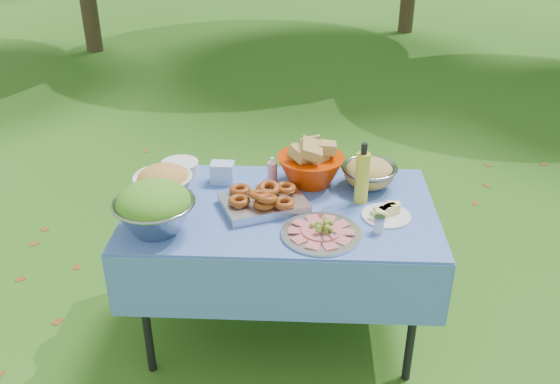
# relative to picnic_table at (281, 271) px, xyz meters

# --- Properties ---
(ground) EXTENTS (80.00, 80.00, 0.00)m
(ground) POSITION_rel_picnic_table_xyz_m (0.00, 0.00, -0.38)
(ground) COLOR #153509
(ground) RESTS_ON ground
(picnic_table) EXTENTS (1.46, 0.86, 0.76)m
(picnic_table) POSITION_rel_picnic_table_xyz_m (0.00, 0.00, 0.00)
(picnic_table) COLOR #84B4FF
(picnic_table) RESTS_ON ground
(salad_bowl) EXTENTS (0.39, 0.39, 0.23)m
(salad_bowl) POSITION_rel_picnic_table_xyz_m (-0.54, -0.24, 0.50)
(salad_bowl) COLOR gray
(salad_bowl) RESTS_ON picnic_table
(pasta_bowl_white) EXTENTS (0.30, 0.30, 0.16)m
(pasta_bowl_white) POSITION_rel_picnic_table_xyz_m (-0.58, 0.08, 0.46)
(pasta_bowl_white) COLOR silver
(pasta_bowl_white) RESTS_ON picnic_table
(plate_stack) EXTENTS (0.26, 0.26, 0.07)m
(plate_stack) POSITION_rel_picnic_table_xyz_m (-0.54, 0.31, 0.42)
(plate_stack) COLOR silver
(plate_stack) RESTS_ON picnic_table
(wipes_box) EXTENTS (0.12, 0.09, 0.11)m
(wipes_box) POSITION_rel_picnic_table_xyz_m (-0.31, 0.24, 0.43)
(wipes_box) COLOR #A3CAF7
(wipes_box) RESTS_ON picnic_table
(sanitizer_bottle) EXTENTS (0.05, 0.05, 0.14)m
(sanitizer_bottle) POSITION_rel_picnic_table_xyz_m (-0.05, 0.24, 0.45)
(sanitizer_bottle) COLOR pink
(sanitizer_bottle) RESTS_ON picnic_table
(bread_bowl) EXTENTS (0.45, 0.45, 0.23)m
(bread_bowl) POSITION_rel_picnic_table_xyz_m (0.14, 0.25, 0.49)
(bread_bowl) COLOR #C82D00
(bread_bowl) RESTS_ON picnic_table
(pasta_bowl_steel) EXTENTS (0.36, 0.36, 0.15)m
(pasta_bowl_steel) POSITION_rel_picnic_table_xyz_m (0.43, 0.23, 0.45)
(pasta_bowl_steel) COLOR gray
(pasta_bowl_steel) RESTS_ON picnic_table
(fried_tray) EXTENTS (0.46, 0.40, 0.09)m
(fried_tray) POSITION_rel_picnic_table_xyz_m (-0.08, -0.02, 0.43)
(fried_tray) COLOR #AEAEB2
(fried_tray) RESTS_ON picnic_table
(charcuterie_platter) EXTENTS (0.47, 0.47, 0.08)m
(charcuterie_platter) POSITION_rel_picnic_table_xyz_m (0.19, -0.24, 0.42)
(charcuterie_platter) COLOR #BABBC1
(charcuterie_platter) RESTS_ON picnic_table
(oil_bottle) EXTENTS (0.09, 0.09, 0.30)m
(oil_bottle) POSITION_rel_picnic_table_xyz_m (0.38, 0.07, 0.53)
(oil_bottle) COLOR gold
(oil_bottle) RESTS_ON picnic_table
(cheese_plate) EXTENTS (0.30, 0.30, 0.06)m
(cheese_plate) POSITION_rel_picnic_table_xyz_m (0.49, -0.07, 0.41)
(cheese_plate) COLOR silver
(cheese_plate) RESTS_ON picnic_table
(shaker) EXTENTS (0.05, 0.05, 0.08)m
(shaker) POSITION_rel_picnic_table_xyz_m (0.44, -0.21, 0.42)
(shaker) COLOR silver
(shaker) RESTS_ON picnic_table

